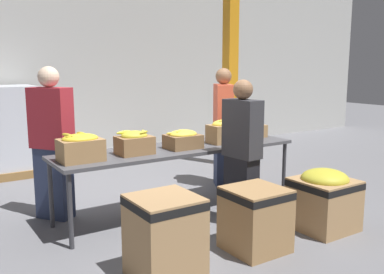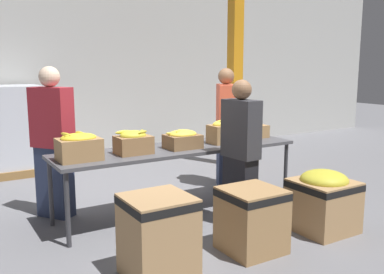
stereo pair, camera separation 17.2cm
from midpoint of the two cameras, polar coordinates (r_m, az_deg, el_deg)
name	(u,v)px [view 1 (the left image)]	position (r m, az deg, el deg)	size (l,w,h in m)	color
ground_plane	(179,212)	(5.41, -2.69, -9.90)	(30.00, 30.00, 0.00)	slate
wall_back	(76,54)	(8.47, -15.78, 10.58)	(16.00, 0.08, 4.00)	#B7B7B2
sorting_table	(179,151)	(5.21, -2.75, -1.93)	(3.04, 0.80, 0.82)	#4C4C51
banana_box_0	(80,147)	(4.60, -15.70, -1.30)	(0.44, 0.33, 0.31)	#A37A4C
banana_box_1	(134,142)	(4.84, -8.69, -0.72)	(0.39, 0.29, 0.27)	olive
banana_box_2	(183,139)	(5.12, -2.18, -0.26)	(0.42, 0.31, 0.24)	olive
banana_box_3	(224,131)	(5.48, 3.33, 0.80)	(0.39, 0.28, 0.32)	#A37A4C
banana_box_4	(248,129)	(5.93, 6.67, 1.06)	(0.46, 0.31, 0.24)	#A37A4C
volunteer_0	(242,154)	(4.83, 5.64, -2.23)	(0.26, 0.46, 1.65)	black
volunteer_1	(223,128)	(6.36, 3.37, 1.17)	(0.43, 0.53, 1.76)	#2D3856
volunteer_2	(52,144)	(5.27, -19.03, -0.94)	(0.47, 0.53, 1.79)	#2D3856
donation_bin_0	(165,235)	(3.72, -5.03, -12.84)	(0.55, 0.55, 0.72)	tan
donation_bin_1	(255,217)	(4.28, 7.29, -10.50)	(0.55, 0.55, 0.63)	#A37A4C
donation_bin_2	(324,197)	(4.96, 16.21, -7.76)	(0.61, 0.61, 0.68)	tan
support_pillar	(230,54)	(7.68, 4.49, 11.04)	(0.20, 0.20, 4.00)	orange
pallet_stack_0	(9,131)	(7.67, -23.83, 0.67)	(0.92, 0.92, 1.47)	olive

